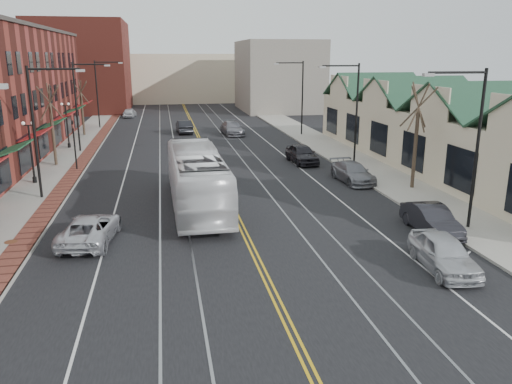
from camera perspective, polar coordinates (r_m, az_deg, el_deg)
name	(u,v)px	position (r m, az deg, el deg)	size (l,w,h in m)	color
ground	(278,303)	(18.63, 2.52, -12.60)	(160.00, 160.00, 0.00)	black
sidewalk_left	(47,183)	(37.93, -22.75, 0.95)	(4.00, 120.00, 0.15)	gray
sidewalk_right	(369,169)	(40.27, 12.82, 2.55)	(4.00, 120.00, 0.15)	gray
building_right	(442,139)	(42.59, 20.47, 5.70)	(8.00, 36.00, 4.60)	beige
backdrop_left	(83,67)	(86.89, -19.18, 13.39)	(14.00, 18.00, 14.00)	maroon
backdrop_mid	(180,78)	(101.17, -8.63, 12.79)	(22.00, 14.00, 9.00)	beige
backdrop_right	(278,76)	(83.23, 2.56, 13.11)	(12.00, 16.00, 11.00)	slate
streetlight_l_1	(41,119)	(33.03, -23.39, 7.67)	(3.33, 0.25, 8.00)	black
streetlight_l_2	(81,98)	(48.70, -19.41, 10.14)	(3.33, 0.25, 8.00)	black
streetlight_l_3	(100,87)	(64.53, -17.35, 11.38)	(3.33, 0.25, 8.00)	black
streetlight_r_0	(471,133)	(26.81, 23.33, 6.17)	(3.33, 0.25, 8.00)	black
streetlight_r_1	(352,104)	(40.98, 10.88, 9.90)	(3.33, 0.25, 8.00)	black
streetlight_r_2	(299,90)	(56.14, 4.88, 11.51)	(3.33, 0.25, 8.00)	black
lamppost_l_2	(32,154)	(37.69, -24.27, 4.02)	(0.84, 0.28, 4.27)	black
lamppost_l_3	(67,126)	(51.23, -20.76, 7.05)	(0.84, 0.28, 4.27)	black
tree_left_near	(52,123)	(43.22, -22.29, 7.29)	(1.78, 1.37, 6.48)	#382B21
tree_left_far	(82,107)	(58.91, -19.27, 9.20)	(1.66, 1.28, 6.02)	#382B21
tree_right_mid	(416,134)	(34.52, 17.85, 6.33)	(1.90, 1.46, 6.93)	#382B21
manhole_far	(11,242)	(26.55, -26.21, -5.13)	(0.60, 0.60, 0.02)	#592D19
traffic_signal	(74,141)	(41.09, -20.06, 5.49)	(0.18, 0.15, 3.80)	black
transit_bus	(197,179)	(29.55, -6.78, 1.53)	(2.90, 12.39, 3.45)	white
parked_suv	(90,229)	(25.29, -18.45, -4.03)	(2.25, 4.89, 1.36)	silver
parked_car_a	(444,253)	(22.44, 20.66, -6.52)	(1.76, 4.38, 1.49)	silver
parked_car_b	(431,220)	(26.73, 19.39, -2.99)	(1.52, 4.35, 1.43)	#232228
parked_car_c	(353,172)	(36.11, 10.99, 2.20)	(1.93, 4.76, 1.38)	slate
parked_car_d	(302,154)	(41.95, 5.27, 4.37)	(1.86, 4.62, 1.58)	#242228
distant_car_left	(184,127)	(58.77, -8.21, 7.40)	(1.60, 4.58, 1.51)	black
distant_car_right	(232,128)	(57.10, -2.73, 7.30)	(2.09, 5.13, 1.49)	slate
distant_car_far	(130,113)	(75.73, -14.24, 8.78)	(1.59, 3.95, 1.35)	silver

